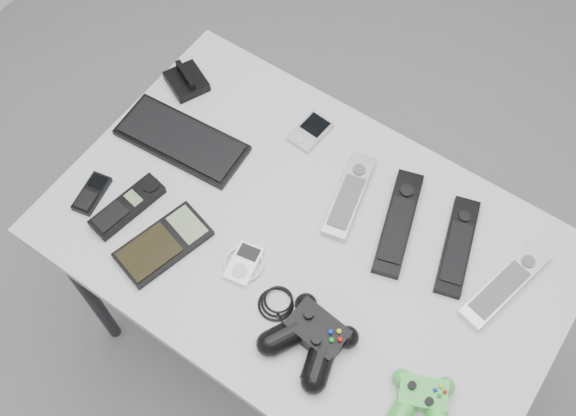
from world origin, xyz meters
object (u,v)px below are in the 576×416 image
Objects in this scene: remote_silver_a at (349,195)px; mp3_player at (244,263)px; remote_black_a at (398,222)px; remote_black_b at (458,246)px; controller_green at (422,401)px; cordless_handset at (127,206)px; remote_silver_b at (505,285)px; controller_black at (312,337)px; calculator at (163,244)px; pda_keyboard at (182,140)px; mobile_phone at (92,193)px; pda at (310,132)px; desk at (307,251)px.

mp3_player is (-0.09, -0.25, -0.00)m from remote_silver_a.
remote_black_a reaches higher than remote_black_b.
mp3_player is at bearing 151.24° from controller_green.
remote_silver_b is at bearing 31.40° from cordless_handset.
remote_silver_b is 0.85× the size of controller_black.
cordless_handset is at bearing -177.04° from calculator.
remote_silver_a is 0.40m from calculator.
calculator is (-0.61, -0.31, -0.00)m from remote_silver_b.
calculator is at bearing -156.80° from remote_black_a.
remote_silver_a is 1.10× the size of calculator.
pda_keyboard is 1.29× the size of remote_silver_b.
mobile_phone is 0.79m from controller_green.
pda is at bearing 129.84° from controller_black.
remote_black_a is at bearing 93.98° from controller_black.
calculator is at bearing -142.17° from desk.
pda_keyboard is 0.64m from remote_black_b.
pda_keyboard reaches higher than desk.
pda is 0.99× the size of mobile_phone.
remote_black_a reaches higher than mobile_phone.
mobile_phone is (-0.81, -0.31, -0.00)m from remote_silver_b.
calculator is (-0.23, -0.18, 0.07)m from desk.
remote_silver_a is (0.16, -0.09, 0.00)m from pda.
remote_silver_a is 0.94× the size of remote_black_b.
controller_black is at bearing 15.26° from calculator.
pda_keyboard is 1.53× the size of calculator.
remote_black_b reaches higher than pda_keyboard.
remote_silver_b is at bearing 61.49° from controller_green.
controller_green is (0.23, 0.02, -0.01)m from controller_black.
remote_black_b is 0.36m from controller_black.
controller_black is (0.27, -0.40, 0.02)m from pda.
remote_black_b is at bearing 6.02° from pda_keyboard.
remote_black_b is at bearing 82.58° from controller_green.
pda is at bearing 118.81° from controller_green.
pda_keyboard is 0.54m from controller_black.
controller_black is (-0.14, -0.33, 0.02)m from remote_black_b.
mobile_phone reaches higher than desk.
remote_silver_b is at bearing 2.70° from pda_keyboard.
remote_silver_b is (0.24, -0.00, -0.00)m from remote_black_a.
desk is 0.47m from mobile_phone.
mobile_phone is 0.58× the size of cordless_handset.
remote_black_b is at bearing 13.44° from mobile_phone.
desk is at bearing -10.80° from pda_keyboard.
cordless_handset is (-0.61, -0.31, 0.00)m from remote_black_b.
remote_black_a is at bearing -166.74° from remote_silver_b.
controller_green is (0.72, -0.20, 0.01)m from pda_keyboard.
pda is 0.49m from mobile_phone.
desk is at bearing 131.66° from controller_black.
remote_silver_a reaches higher than pda_keyboard.
desk is 8.07× the size of controller_green.
controller_green is at bearing 16.50° from calculator.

